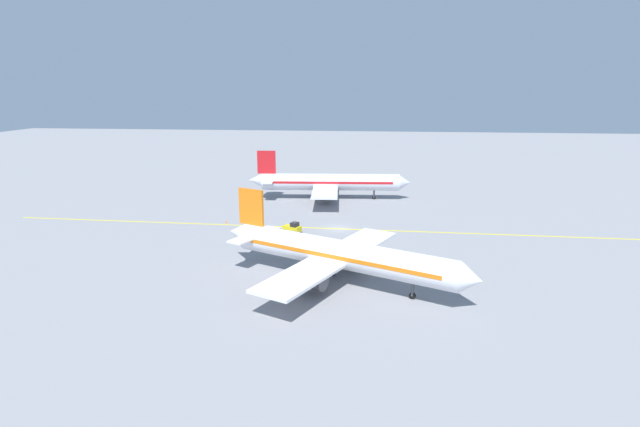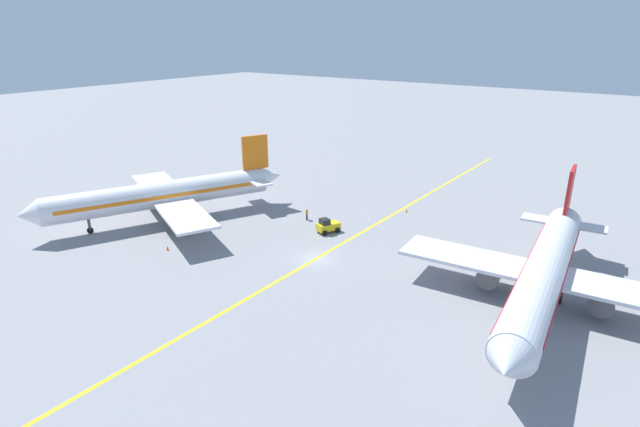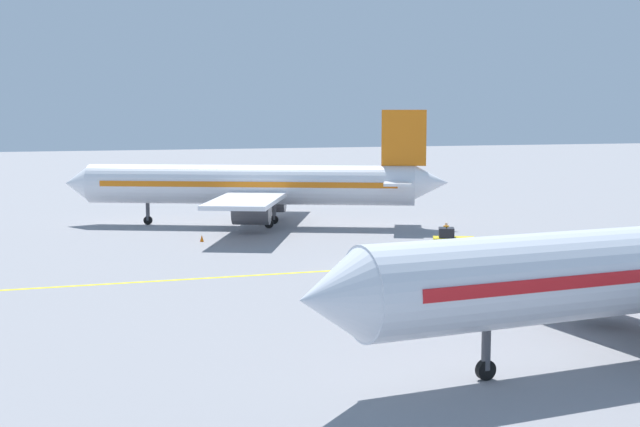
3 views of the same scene
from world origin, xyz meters
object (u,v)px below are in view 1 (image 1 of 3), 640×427
at_px(baggage_tug_white, 292,228).
at_px(traffic_cone_near_nose, 389,260).
at_px(ground_crew_worker, 275,236).
at_px(traffic_cone_mid_apron, 226,222).
at_px(airplane_adjacent_stand, 337,254).
at_px(airplane_at_gate, 328,182).

xyz_separation_m(baggage_tug_white, traffic_cone_near_nose, (12.56, 15.93, -0.63)).
height_order(ground_crew_worker, traffic_cone_mid_apron, ground_crew_worker).
bearing_deg(airplane_adjacent_stand, traffic_cone_near_nose, 141.12).
bearing_deg(airplane_adjacent_stand, traffic_cone_mid_apron, -139.48).
bearing_deg(traffic_cone_mid_apron, ground_crew_worker, 47.54).
bearing_deg(ground_crew_worker, baggage_tug_white, 157.21).
relative_size(baggage_tug_white, ground_crew_worker, 2.00).
xyz_separation_m(ground_crew_worker, traffic_cone_mid_apron, (-10.02, -10.95, -0.63)).
relative_size(ground_crew_worker, traffic_cone_near_nose, 3.05).
bearing_deg(traffic_cone_mid_apron, airplane_at_gate, 143.36).
xyz_separation_m(traffic_cone_near_nose, traffic_cone_mid_apron, (-17.62, -28.96, 0.00)).
height_order(airplane_at_gate, baggage_tug_white, airplane_at_gate).
distance_m(traffic_cone_near_nose, traffic_cone_mid_apron, 33.90).
bearing_deg(ground_crew_worker, airplane_adjacent_stand, 35.20).
distance_m(airplane_at_gate, ground_crew_worker, 32.86).
xyz_separation_m(airplane_at_gate, traffic_cone_mid_apron, (22.24, -16.55, -3.43)).
height_order(airplane_at_gate, ground_crew_worker, airplane_at_gate).
relative_size(airplane_at_gate, airplane_adjacent_stand, 1.06).
distance_m(airplane_adjacent_stand, traffic_cone_mid_apron, 34.36).
distance_m(ground_crew_worker, traffic_cone_near_nose, 19.56).
distance_m(airplane_adjacent_stand, traffic_cone_near_nose, 11.28).
bearing_deg(baggage_tug_white, traffic_cone_mid_apron, -111.24).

